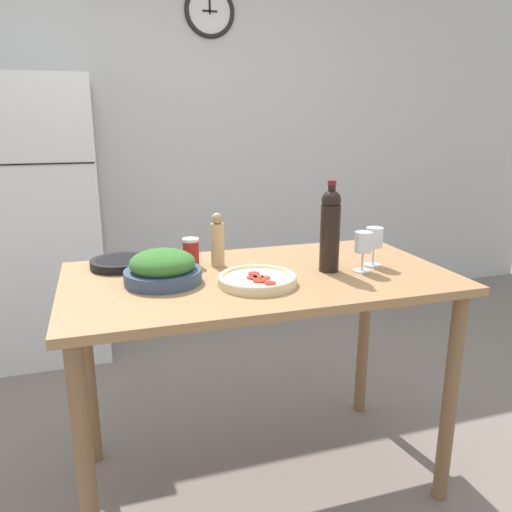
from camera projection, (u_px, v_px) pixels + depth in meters
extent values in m
plane|color=slate|center=(259.00, 476.00, 2.09)|extent=(14.00, 14.00, 0.00)
cube|color=silver|center=(174.00, 140.00, 3.59)|extent=(6.40, 0.06, 2.60)
torus|color=black|center=(210.00, 11.00, 3.41)|extent=(0.35, 0.03, 0.35)
cylinder|color=white|center=(210.00, 11.00, 3.41)|extent=(0.30, 0.01, 0.30)
cube|color=black|center=(210.00, 11.00, 3.41)|extent=(0.10, 0.01, 0.01)
cube|color=black|center=(210.00, 3.00, 3.39)|extent=(0.01, 0.01, 0.13)
cube|color=white|center=(37.00, 221.00, 3.07)|extent=(0.75, 0.72, 1.69)
cube|color=black|center=(22.00, 164.00, 2.64)|extent=(0.74, 0.01, 0.01)
cube|color=#A87A4C|center=(259.00, 278.00, 1.86)|extent=(1.42, 0.77, 0.03)
cylinder|color=olive|center=(86.00, 471.00, 1.49)|extent=(0.06, 0.06, 0.86)
cylinder|color=olive|center=(450.00, 400.00, 1.86)|extent=(0.06, 0.06, 0.86)
cylinder|color=olive|center=(88.00, 371.00, 2.08)|extent=(0.06, 0.06, 0.86)
cylinder|color=olive|center=(364.00, 333.00, 2.46)|extent=(0.06, 0.06, 0.86)
cylinder|color=black|center=(330.00, 238.00, 1.86)|extent=(0.07, 0.07, 0.25)
sphere|color=black|center=(331.00, 200.00, 1.83)|extent=(0.07, 0.07, 0.07)
cylinder|color=black|center=(332.00, 193.00, 1.82)|extent=(0.03, 0.03, 0.06)
cylinder|color=maroon|center=(332.00, 183.00, 1.81)|extent=(0.03, 0.03, 0.02)
cylinder|color=silver|center=(362.00, 271.00, 1.89)|extent=(0.07, 0.07, 0.00)
cylinder|color=silver|center=(362.00, 261.00, 1.88)|extent=(0.01, 0.01, 0.07)
cylinder|color=white|center=(363.00, 242.00, 1.86)|extent=(0.07, 0.07, 0.08)
cylinder|color=maroon|center=(363.00, 249.00, 1.87)|extent=(0.06, 0.06, 0.02)
cylinder|color=silver|center=(373.00, 265.00, 1.97)|extent=(0.07, 0.07, 0.00)
cylinder|color=silver|center=(373.00, 256.00, 1.96)|extent=(0.01, 0.01, 0.07)
cylinder|color=white|center=(374.00, 237.00, 1.94)|extent=(0.07, 0.07, 0.08)
cylinder|color=maroon|center=(374.00, 246.00, 1.95)|extent=(0.06, 0.06, 0.01)
cylinder|color=tan|center=(218.00, 245.00, 1.94)|extent=(0.05, 0.05, 0.17)
sphere|color=tan|center=(217.00, 219.00, 1.91)|extent=(0.04, 0.04, 0.04)
cylinder|color=#384C6B|center=(163.00, 276.00, 1.75)|extent=(0.27, 0.27, 0.05)
ellipsoid|color=#38752D|center=(162.00, 263.00, 1.74)|extent=(0.23, 0.23, 0.09)
cylinder|color=beige|center=(257.00, 281.00, 1.74)|extent=(0.28, 0.28, 0.02)
torus|color=beige|center=(257.00, 277.00, 1.73)|extent=(0.28, 0.28, 0.02)
cylinder|color=red|center=(266.00, 278.00, 1.72)|extent=(0.03, 0.03, 0.01)
cylinder|color=red|center=(270.00, 283.00, 1.67)|extent=(0.04, 0.04, 0.01)
cylinder|color=red|center=(260.00, 280.00, 1.70)|extent=(0.05, 0.05, 0.01)
cylinder|color=red|center=(252.00, 277.00, 1.73)|extent=(0.04, 0.04, 0.01)
cylinder|color=red|center=(258.00, 277.00, 1.73)|extent=(0.04, 0.04, 0.01)
cylinder|color=red|center=(254.00, 274.00, 1.77)|extent=(0.04, 0.04, 0.01)
cylinder|color=#B2231E|center=(191.00, 253.00, 1.95)|extent=(0.06, 0.06, 0.10)
cylinder|color=white|center=(190.00, 240.00, 1.94)|extent=(0.06, 0.06, 0.01)
cylinder|color=black|center=(121.00, 263.00, 1.94)|extent=(0.23, 0.23, 0.03)
cylinder|color=black|center=(121.00, 262.00, 1.94)|extent=(0.19, 0.19, 0.03)
cube|color=black|center=(159.00, 267.00, 1.86)|extent=(0.12, 0.11, 0.02)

